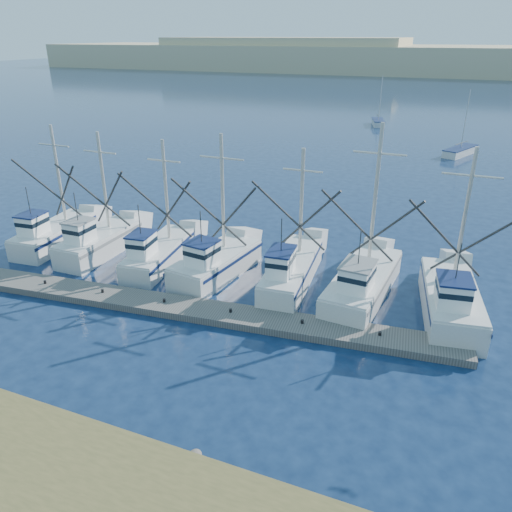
# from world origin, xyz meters

# --- Properties ---
(ground) EXTENTS (500.00, 500.00, 0.00)m
(ground) POSITION_xyz_m (0.00, 0.00, 0.00)
(ground) COLOR #0C1B37
(ground) RESTS_ON ground
(floating_dock) EXTENTS (31.15, 5.16, 0.41)m
(floating_dock) POSITION_xyz_m (-6.88, 5.39, 0.21)
(floating_dock) COLOR #65615A
(floating_dock) RESTS_ON ground
(dune_ridge) EXTENTS (360.00, 60.00, 10.00)m
(dune_ridge) POSITION_xyz_m (0.00, 210.00, 5.00)
(dune_ridge) COLOR tan
(dune_ridge) RESTS_ON ground
(trawler_fleet) EXTENTS (31.07, 8.88, 9.97)m
(trawler_fleet) POSITION_xyz_m (-5.65, 10.37, 0.98)
(trawler_fleet) COLOR silver
(trawler_fleet) RESTS_ON ground
(sailboat_near) EXTENTS (4.23, 6.89, 8.10)m
(sailboat_near) POSITION_xyz_m (6.39, 53.86, 0.49)
(sailboat_near) COLOR silver
(sailboat_near) RESTS_ON ground
(sailboat_far) EXTENTS (3.10, 5.76, 8.10)m
(sailboat_far) POSITION_xyz_m (-7.44, 73.01, 0.50)
(sailboat_far) COLOR silver
(sailboat_far) RESTS_ON ground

